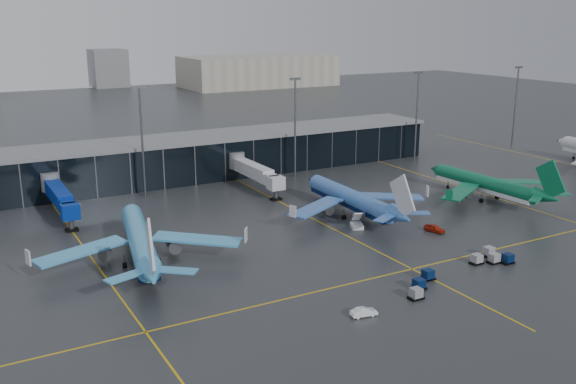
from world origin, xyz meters
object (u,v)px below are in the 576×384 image
mobile_airstair (357,224)px  service_van_white (364,312)px  airliner_arkefly (139,226)px  airliner_aer_lingus (485,174)px  baggage_carts (463,268)px  service_van_red (434,228)px  airliner_klm_near (351,188)px

mobile_airstair → service_van_white: mobile_airstair is taller
airliner_arkefly → mobile_airstair: bearing=7.1°
airliner_aer_lingus → baggage_carts: 47.25m
airliner_arkefly → service_van_red: airliner_arkefly is taller
baggage_carts → mobile_airstair: (-1.70, 27.45, 0.01)m
airliner_aer_lingus → service_van_white: 69.04m
airliner_arkefly → baggage_carts: size_ratio=1.64×
baggage_carts → airliner_aer_lingus: bearing=40.6°
airliner_arkefly → baggage_carts: airliner_arkefly is taller
airliner_arkefly → service_van_red: bearing=-1.8°
airliner_arkefly → service_van_red: 55.87m
airliner_aer_lingus → service_van_red: size_ratio=8.96×
airliner_klm_near → service_van_red: (8.00, -17.09, -5.22)m
baggage_carts → service_van_red: (9.94, 18.03, -0.04)m
airliner_aer_lingus → baggage_carts: bearing=-141.5°
airliner_klm_near → airliner_arkefly: bearing=-172.3°
mobile_airstair → service_van_white: size_ratio=1.00×
airliner_klm_near → mobile_airstair: (-3.64, -7.67, -5.16)m
baggage_carts → service_van_red: size_ratio=5.92×
airliner_arkefly → service_van_white: airliner_arkefly is taller
mobile_airstair → airliner_klm_near: bearing=88.7°
baggage_carts → service_van_red: bearing=61.1°
airliner_klm_near → service_van_red: size_ratio=9.16×
airliner_klm_near → baggage_carts: bearing=-91.3°
mobile_airstair → airliner_aer_lingus: bearing=28.8°
airliner_klm_near → baggage_carts: airliner_klm_near is taller
airliner_aer_lingus → mobile_airstair: size_ratio=9.89×
airliner_arkefly → airliner_klm_near: 46.42m
airliner_arkefly → baggage_carts: bearing=-23.4°
airliner_aer_lingus → baggage_carts: airliner_aer_lingus is taller
mobile_airstair → service_van_red: 14.98m
baggage_carts → service_van_red: baggage_carts is taller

